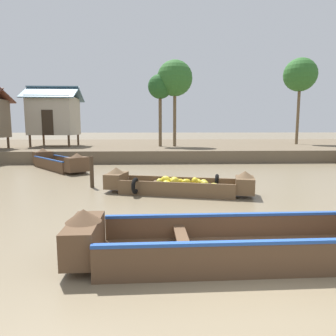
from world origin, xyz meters
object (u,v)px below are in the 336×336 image
(viewer_boat, at_px, (242,242))
(palm_tree_mid, at_px, (300,75))
(mooring_post, at_px, (92,172))
(palm_tree_far, at_px, (160,88))
(palm_tree_near, at_px, (175,79))
(cargo_boat_upstream, at_px, (58,163))
(banana_boat, at_px, (178,185))
(stilt_house_mid_left, at_px, (54,115))

(viewer_boat, distance_m, palm_tree_mid, 24.34)
(mooring_post, bearing_deg, palm_tree_far, 76.90)
(palm_tree_near, xyz_separation_m, palm_tree_mid, (10.86, 2.71, 0.81))
(palm_tree_near, distance_m, palm_tree_mid, 11.22)
(viewer_boat, distance_m, cargo_boat_upstream, 12.84)
(palm_tree_mid, bearing_deg, viewer_boat, -118.06)
(mooring_post, bearing_deg, palm_tree_mid, 44.81)
(viewer_boat, height_order, palm_tree_far, palm_tree_far)
(banana_boat, height_order, cargo_boat_upstream, cargo_boat_upstream)
(viewer_boat, xyz_separation_m, palm_tree_far, (-0.89, 18.01, 4.86))
(stilt_house_mid_left, distance_m, palm_tree_near, 9.60)
(stilt_house_mid_left, relative_size, palm_tree_far, 0.85)
(banana_boat, xyz_separation_m, palm_tree_near, (0.84, 13.08, 5.50))
(banana_boat, height_order, palm_tree_near, palm_tree_near)
(viewer_boat, distance_m, palm_tree_far, 18.68)
(palm_tree_near, bearing_deg, mooring_post, -107.97)
(stilt_house_mid_left, distance_m, mooring_post, 14.04)
(cargo_boat_upstream, bearing_deg, viewer_boat, -60.04)
(palm_tree_near, height_order, mooring_post, palm_tree_near)
(banana_boat, xyz_separation_m, mooring_post, (-3.03, 1.18, 0.28))
(stilt_house_mid_left, height_order, palm_tree_near, palm_tree_near)
(mooring_post, bearing_deg, stilt_house_mid_left, 112.71)
(mooring_post, bearing_deg, banana_boat, -21.25)
(cargo_boat_upstream, distance_m, mooring_post, 5.71)
(viewer_boat, xyz_separation_m, stilt_house_mid_left, (-8.99, 18.85, 2.87))
(mooring_post, bearing_deg, viewer_boat, -59.11)
(banana_boat, distance_m, stilt_house_mid_left, 16.47)
(cargo_boat_upstream, height_order, mooring_post, mooring_post)
(banana_boat, bearing_deg, palm_tree_near, 86.35)
(cargo_boat_upstream, distance_m, palm_tree_mid, 20.90)
(palm_tree_far, bearing_deg, palm_tree_near, 0.60)
(banana_boat, xyz_separation_m, cargo_boat_upstream, (-5.78, 6.18, 0.06))
(viewer_boat, xyz_separation_m, mooring_post, (-3.66, 6.12, 0.30))
(banana_boat, distance_m, cargo_boat_upstream, 8.46)
(stilt_house_mid_left, bearing_deg, palm_tree_mid, 5.38)
(viewer_boat, xyz_separation_m, cargo_boat_upstream, (-6.41, 11.12, 0.08))
(palm_tree_near, bearing_deg, viewer_boat, -90.64)
(banana_boat, distance_m, palm_tree_near, 14.22)
(palm_tree_near, bearing_deg, banana_boat, -93.65)
(palm_tree_mid, bearing_deg, cargo_boat_upstream, -151.17)
(banana_boat, height_order, viewer_boat, viewer_boat)
(stilt_house_mid_left, relative_size, palm_tree_mid, 0.62)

